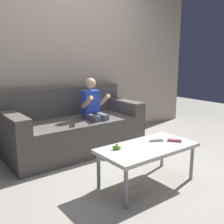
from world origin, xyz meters
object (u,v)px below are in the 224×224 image
at_px(coffee_table, 147,150).
at_px(game_remote_pink_far_corner, 175,140).
at_px(couch, 74,129).
at_px(nunchuk_lime, 117,147).
at_px(game_remote_white_near_edge, 157,140).
at_px(person_seated_on_couch, 94,110).

relative_size(coffee_table, game_remote_pink_far_corner, 7.46).
relative_size(couch, nunchuk_lime, 17.81).
distance_m(nunchuk_lime, game_remote_pink_far_corner, 0.64).
bearing_deg(game_remote_white_near_edge, game_remote_pink_far_corner, -40.65).
xyz_separation_m(coffee_table, game_remote_white_near_edge, (0.18, 0.05, 0.05)).
xyz_separation_m(couch, game_remote_pink_far_corner, (0.42, -1.36, 0.11)).
bearing_deg(coffee_table, couch, 94.50).
height_order(coffee_table, game_remote_pink_far_corner, game_remote_pink_far_corner).
relative_size(coffee_table, game_remote_white_near_edge, 6.99).
relative_size(couch, person_seated_on_couch, 1.84).
xyz_separation_m(nunchuk_lime, game_remote_pink_far_corner, (0.61, -0.17, -0.01)).
height_order(couch, person_seated_on_couch, person_seated_on_couch).
relative_size(couch, coffee_table, 1.81).
bearing_deg(game_remote_pink_far_corner, couch, 107.32).
relative_size(game_remote_white_near_edge, nunchuk_lime, 1.40).
relative_size(couch, game_remote_pink_far_corner, 13.53).
xyz_separation_m(coffee_table, nunchuk_lime, (-0.29, 0.11, 0.06)).
distance_m(game_remote_white_near_edge, game_remote_pink_far_corner, 0.18).
bearing_deg(person_seated_on_couch, nunchuk_lime, -112.21).
bearing_deg(game_remote_white_near_edge, couch, 102.96).
bearing_deg(person_seated_on_couch, game_remote_white_near_edge, -86.55).
distance_m(couch, game_remote_pink_far_corner, 1.42).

